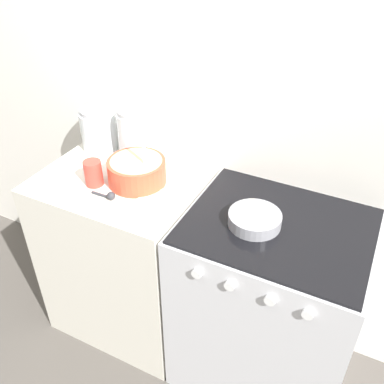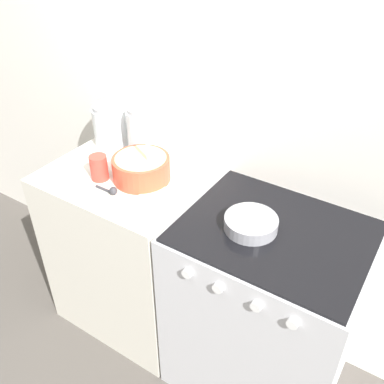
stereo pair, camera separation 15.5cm
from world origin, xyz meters
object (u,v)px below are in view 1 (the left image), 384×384
at_px(stove, 267,304).
at_px(storage_jar_middle, 134,138).
at_px(baking_pan, 255,219).
at_px(storage_jar_left, 99,132).
at_px(mixing_bowl, 137,170).
at_px(tin_can, 93,173).

height_order(stove, storage_jar_middle, storage_jar_middle).
height_order(baking_pan, storage_jar_left, storage_jar_left).
bearing_deg(mixing_bowl, storage_jar_middle, 125.10).
bearing_deg(stove, mixing_bowl, 179.41).
distance_m(stove, baking_pan, 0.50).
relative_size(stove, mixing_bowl, 3.18).
distance_m(baking_pan, tin_can, 0.74).
bearing_deg(stove, storage_jar_middle, 166.30).
distance_m(mixing_bowl, storage_jar_middle, 0.23).
bearing_deg(baking_pan, storage_jar_middle, 161.57).
relative_size(stove, baking_pan, 4.48).
relative_size(stove, storage_jar_middle, 3.76).
relative_size(storage_jar_left, tin_can, 1.80).
relative_size(stove, tin_can, 7.99).
distance_m(baking_pan, storage_jar_left, 0.94).
height_order(stove, tin_can, tin_can).
height_order(storage_jar_left, tin_can, storage_jar_left).
bearing_deg(tin_can, storage_jar_left, 121.78).
height_order(stove, mixing_bowl, mixing_bowl).
xyz_separation_m(mixing_bowl, storage_jar_left, (-0.34, 0.19, 0.03)).
bearing_deg(mixing_bowl, baking_pan, -4.83).
xyz_separation_m(stove, tin_can, (-0.82, -0.09, 0.53)).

